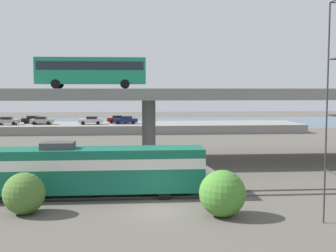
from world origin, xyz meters
The scene contains 16 objects.
ground_plane centered at (0.00, 0.00, 0.00)m, with size 260.00×260.00×0.00m, color #565149.
rail_strip_near centered at (0.00, 3.24, 0.06)m, with size 110.00×0.12×0.12m, color #59544C.
rail_strip_far centered at (0.00, 4.76, 0.06)m, with size 110.00×0.12×0.12m, color #59544C.
train_locomotive centered at (-3.79, 4.00, 2.19)m, with size 17.26×3.04×4.18m.
highway_overpass centered at (0.00, 20.00, 7.43)m, with size 96.00×11.66×8.15m.
transit_bus_on_overpass centered at (-6.35, 20.67, 10.21)m, with size 12.00×2.68×3.40m.
pier_parking_lot centered at (0.00, 55.00, 0.80)m, with size 60.51×12.59×1.60m, color gray.
parked_car_0 centered at (-24.58, 53.21, 2.37)m, with size 4.08×1.88×1.50m.
parked_car_1 centered at (-20.54, 56.41, 2.37)m, with size 4.50×1.95×1.50m.
parked_car_2 centered at (-9.47, 53.35, 2.37)m, with size 4.41×1.84×1.50m.
parked_car_3 centered at (-18.51, 53.73, 2.37)m, with size 4.07×1.95×1.50m.
parked_car_4 centered at (-4.46, 55.99, 2.37)m, with size 4.36×1.93×1.50m.
parked_car_5 centered at (-3.01, 53.84, 2.37)m, with size 4.48×1.86×1.50m.
harbor_water centered at (0.00, 78.00, 0.00)m, with size 140.00×36.00×0.01m, color #385B7A.
shrub_left centered at (-8.86, -0.24, 1.36)m, with size 2.71×2.71×2.71m, color #466D2D.
shrub_right centered at (3.82, -1.85, 1.49)m, with size 2.98×2.98×2.98m, color #468430.
Camera 1 is at (-1.86, -28.79, 8.06)m, focal length 46.92 mm.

